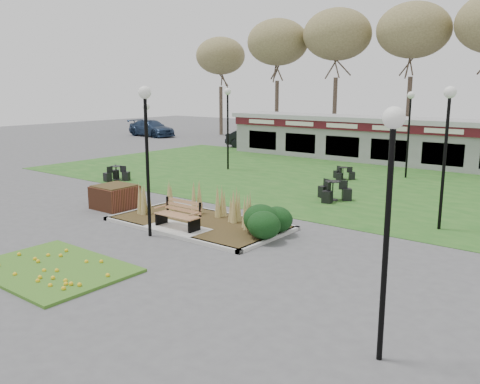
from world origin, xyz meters
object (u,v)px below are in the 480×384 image
Objects in this scene: car_black at (255,139)px; park_bench at (179,214)px; lamp_post_far_right at (447,127)px; car_silver at (283,133)px; food_pavilion at (399,140)px; lamp_post_near_left at (146,128)px; lamp_post_mid_right at (410,115)px; lamp_post_near_right at (390,180)px; car_blue at (151,128)px; bistro_set_d at (333,194)px; bistro_set_b at (343,175)px; lamp_post_mid_left at (147,127)px; brick_planter at (115,197)px; bistro_set_a at (117,175)px; lamp_post_far_left at (228,111)px.

park_bench is at bearing -161.17° from car_black.
car_black reaches higher than park_bench.
car_silver is at bearing 133.95° from lamp_post_far_right.
lamp_post_near_left is at bearing -90.91° from food_pavilion.
lamp_post_mid_right reaches higher than car_silver.
lamp_post_near_right is 43.53m from car_blue.
bistro_set_d is (2.22, 8.47, -3.24)m from lamp_post_near_left.
lamp_post_near_left is 30.56m from car_silver.
car_black is at bearing 175.11° from food_pavilion.
lamp_post_near_left is at bearing -91.15° from bistro_set_b.
lamp_post_mid_left is at bearing 146.12° from park_bench.
lamp_post_far_right is 37.03m from car_blue.
bistro_set_b is (-7.01, 6.62, -3.31)m from lamp_post_far_right.
lamp_post_far_right is 1.11× the size of car_silver.
brick_planter is 0.27× the size of car_blue.
lamp_post_mid_right is at bearing 47.12° from bistro_set_b.
car_silver is at bearing 100.03° from bistro_set_a.
lamp_post_mid_right is 19.62m from car_silver.
lamp_post_mid_left is 4.27m from bistro_set_a.
car_blue reaches higher than car_black.
brick_planter is at bearing -115.59° from lamp_post_mid_right.
lamp_post_near_right is 0.95× the size of lamp_post_far_left.
park_bench is 7.76m from lamp_post_mid_left.
lamp_post_far_left reaches higher than lamp_post_mid_right.
lamp_post_near_left is 9.88m from lamp_post_far_right.
lamp_post_far_left is (-13.93, 5.47, -0.08)m from lamp_post_far_right.
car_blue is at bearing 143.14° from lamp_post_near_right.
lamp_post_near_right is 9.56m from lamp_post_far_right.
car_silver is at bearing 128.29° from bistro_set_d.
car_blue reaches higher than brick_planter.
lamp_post_far_right reaches higher than lamp_post_mid_left.
lamp_post_far_left reaches higher than car_blue.
car_silver is 0.95× the size of car_black.
car_silver is (-13.20, 26.53, 0.16)m from park_bench.
car_black is at bearing 130.47° from lamp_post_near_right.
lamp_post_mid_left is 0.85× the size of lamp_post_far_right.
bistro_set_d is 24.35m from car_silver.
lamp_post_mid_right is 2.92× the size of bistro_set_d.
bistro_set_d is at bearing -93.57° from lamp_post_mid_right.
bistro_set_a is 16.25m from car_black.
lamp_post_mid_right is at bearing 80.42° from lamp_post_near_left.
lamp_post_mid_right reaches higher than car_blue.
lamp_post_mid_right is (2.68, 15.90, -0.20)m from lamp_post_near_left.
lamp_post_far_left is (-2.58, 10.35, 2.99)m from brick_planter.
lamp_post_mid_left is at bearing -111.42° from food_pavilion.
park_bench is 7.67m from bistro_set_d.
lamp_post_near_left is 13.85m from lamp_post_far_left.
park_bench is 0.31× the size of car_blue.
lamp_post_near_right is 21.65m from lamp_post_far_left.
lamp_post_far_right reaches higher than bistro_set_a.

